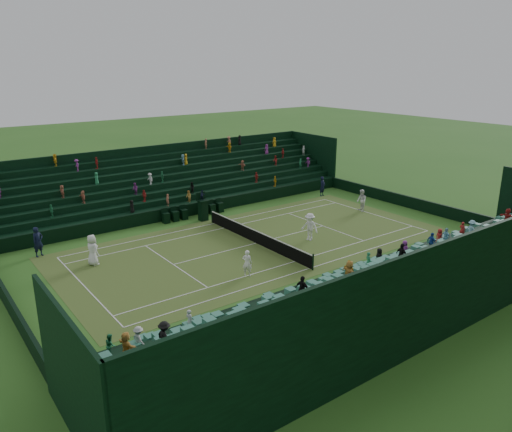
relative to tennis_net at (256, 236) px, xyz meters
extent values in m
plane|color=#2F6720|center=(0.00, 0.00, -0.53)|extent=(160.00, 160.00, 0.00)
cube|color=#3F7928|center=(0.00, 0.00, -0.52)|extent=(12.97, 26.77, 0.01)
cube|color=black|center=(0.00, 15.88, -0.03)|extent=(17.17, 0.20, 1.00)
cube|color=black|center=(0.00, -15.88, -0.03)|extent=(17.17, 0.20, 1.00)
cube|color=black|center=(8.48, 0.00, -0.03)|extent=(0.20, 31.77, 1.00)
cube|color=black|center=(-8.48, 0.00, -0.03)|extent=(0.20, 31.77, 1.00)
cube|color=black|center=(8.98, 0.00, -0.03)|extent=(0.80, 32.00, 1.00)
cube|color=black|center=(9.79, 0.00, 0.20)|extent=(0.80, 32.00, 1.45)
cube|color=black|center=(10.58, 0.00, 0.42)|extent=(0.80, 32.00, 1.90)
cube|color=black|center=(11.38, 0.00, 0.65)|extent=(0.80, 32.00, 2.35)
cube|color=black|center=(12.18, 0.00, 0.87)|extent=(0.80, 32.00, 2.80)
cube|color=black|center=(12.98, 0.00, 1.10)|extent=(0.80, 32.00, 3.25)
cube|color=black|center=(13.79, 0.00, 1.32)|extent=(0.80, 32.00, 3.70)
cube|color=black|center=(14.59, 0.00, 1.55)|extent=(0.80, 32.00, 4.15)
cube|color=black|center=(15.08, 0.00, 1.92)|extent=(0.20, 32.00, 4.90)
cube|color=black|center=(-8.98, 0.00, -0.03)|extent=(0.80, 32.00, 1.00)
cube|color=black|center=(-9.79, 0.00, 0.20)|extent=(0.80, 32.00, 1.45)
cube|color=black|center=(-10.58, 0.00, 0.42)|extent=(0.80, 32.00, 1.90)
cube|color=black|center=(-11.38, 0.00, 0.65)|extent=(0.80, 32.00, 2.35)
cube|color=black|center=(-12.18, 0.00, 0.87)|extent=(0.80, 32.00, 2.80)
cube|color=black|center=(-12.98, 0.00, 1.10)|extent=(0.80, 32.00, 3.25)
cube|color=black|center=(-13.79, 0.00, 1.32)|extent=(0.80, 32.00, 3.70)
cube|color=black|center=(-14.59, 0.00, 1.55)|extent=(0.80, 32.00, 4.15)
cube|color=black|center=(-15.08, 0.00, 1.92)|extent=(0.20, 32.00, 4.90)
cylinder|color=black|center=(-5.79, 0.00, 0.00)|extent=(0.10, 0.10, 1.06)
cylinder|color=black|center=(5.79, 0.00, 0.00)|extent=(0.10, 0.10, 1.06)
cube|color=black|center=(0.00, 0.00, -0.07)|extent=(11.57, 0.02, 0.86)
cube|color=white|center=(0.00, 0.00, 0.40)|extent=(11.57, 0.04, 0.07)
cube|color=black|center=(-6.75, -0.23, 0.26)|extent=(0.62, 0.62, 1.58)
cube|color=black|center=(-6.75, -0.23, 1.10)|extent=(0.79, 0.79, 0.09)
cube|color=black|center=(-7.06, -0.23, 1.41)|extent=(0.07, 0.79, 0.62)
imported|color=black|center=(-6.75, -0.23, 1.55)|extent=(0.31, 0.40, 0.82)
cube|color=black|center=(-7.90, -2.92, -0.13)|extent=(0.50, 0.50, 0.80)
cube|color=black|center=(-8.15, -2.92, 0.37)|extent=(0.06, 0.50, 0.50)
cube|color=black|center=(-7.90, -2.12, -0.13)|extent=(0.50, 0.50, 0.80)
cube|color=black|center=(-8.15, -2.12, 0.37)|extent=(0.06, 0.50, 0.50)
cube|color=black|center=(-7.90, -1.32, -0.13)|extent=(0.50, 0.50, 0.80)
cube|color=black|center=(-8.15, -1.32, 0.37)|extent=(0.06, 0.50, 0.50)
cube|color=black|center=(-7.90, 0.48, -0.13)|extent=(0.50, 0.50, 0.80)
cube|color=black|center=(-8.15, 0.48, 0.37)|extent=(0.06, 0.50, 0.50)
cube|color=black|center=(-7.90, 1.28, -0.13)|extent=(0.50, 0.50, 0.80)
cube|color=black|center=(-8.15, 1.28, 0.37)|extent=(0.06, 0.50, 0.50)
cube|color=black|center=(-7.90, 2.08, -0.13)|extent=(0.50, 0.50, 0.80)
cube|color=black|center=(-8.15, 2.08, 0.37)|extent=(0.06, 0.50, 0.50)
imported|color=white|center=(-2.95, -10.37, 0.46)|extent=(1.10, 0.86, 1.97)
imported|color=white|center=(4.09, -3.66, 0.29)|extent=(0.70, 0.67, 1.62)
imported|color=white|center=(-0.99, 11.74, 0.41)|extent=(1.12, 1.01, 1.87)
imported|color=white|center=(1.67, 3.46, 0.46)|extent=(1.45, 1.12, 1.98)
imported|color=black|center=(-6.64, 12.65, 0.39)|extent=(0.61, 0.77, 1.84)
imported|color=black|center=(-6.45, -12.70, 0.47)|extent=(0.72, 0.85, 1.98)
camera|label=1|loc=(26.14, -19.32, 11.58)|focal=35.00mm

